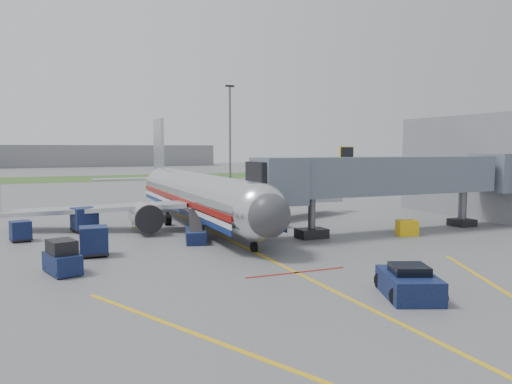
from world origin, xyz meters
name	(u,v)px	position (x,y,z in m)	size (l,w,h in m)	color
ground	(266,258)	(0.00, 0.00, 0.00)	(400.00, 400.00, 0.00)	#565659
grass_strip	(104,178)	(0.00, 90.00, 0.01)	(300.00, 25.00, 0.01)	#2D4C1E
apron_markings	(329,289)	(0.00, -7.40, 0.00)	(21.52, 50.00, 0.01)	gold
airliner	(197,194)	(0.00, 15.25, 2.65)	(32.10, 35.67, 10.25)	silver
jet_bridge	(387,177)	(12.86, 5.00, 4.47)	(25.30, 4.00, 6.90)	slate
terminal	(492,166)	(30.00, 10.00, 5.00)	(10.00, 16.00, 10.00)	slate
light_mast_right	(230,130)	(25.00, 75.00, 10.78)	(2.00, 0.44, 20.40)	#595B60
distant_terminal	(51,156)	(-10.00, 170.00, 4.00)	(120.00, 14.00, 8.00)	slate
pushback_tug	(409,284)	(2.64, -9.96, 0.62)	(3.35, 4.12, 1.48)	#0B1234
baggage_tug	(62,259)	(-11.76, 0.80, 0.81)	(2.05, 2.91, 1.84)	#0B1234
baggage_cart_a	(84,220)	(-9.62, 14.67, 1.00)	(2.24, 2.24, 1.96)	#0B1234
baggage_cart_b	(21,231)	(-14.23, 12.06, 0.76)	(1.65, 1.65, 1.49)	#0B1234
baggage_cart_c	(94,241)	(-9.78, 4.76, 0.95)	(1.81, 1.81, 1.87)	#0B1234
belt_loader	(196,234)	(-2.49, 7.07, 0.52)	(2.23, 4.47, 2.11)	#0B1234
ground_power_cart	(407,228)	(13.34, 3.00, 0.60)	(1.73, 1.39, 1.21)	#E6B20D
ramp_worker	(134,217)	(-5.54, 15.26, 0.94)	(0.68, 0.45, 1.88)	#AEEA1B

